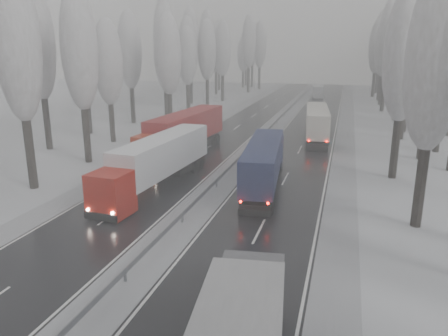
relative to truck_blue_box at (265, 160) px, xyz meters
The scene contains 54 objects.
ground 21.83m from the truck_blue_box, 100.09° to the right, with size 260.00×260.00×0.00m, color silver.
carriageway_right 9.05m from the truck_blue_box, 80.48° to the left, with size 7.50×200.00×0.03m, color black.
carriageway_left 12.72m from the truck_blue_box, 136.36° to the left, with size 7.50×200.00×0.03m, color black.
median_slush 9.71m from the truck_blue_box, 113.77° to the left, with size 3.00×200.00×0.04m, color #A4A6AC.
shoulder_right 10.99m from the truck_blue_box, 53.46° to the left, with size 2.40×200.00×0.04m, color #A4A6AC.
shoulder_left 16.61m from the truck_blue_box, 148.35° to the left, with size 2.40×200.00×0.04m, color #A4A6AC.
median_guardrail 9.58m from the truck_blue_box, 113.80° to the left, with size 0.12×200.00×0.76m.
tree_16 15.11m from the truck_blue_box, 26.90° to the right, with size 3.60×3.60×16.53m.
tree_18 14.72m from the truck_blue_box, 27.89° to the left, with size 3.60×3.60×16.58m.
tree_20 21.22m from the truck_blue_box, 44.39° to the left, with size 3.60×3.60×15.71m.
tree_22 28.72m from the truck_blue_box, 61.39° to the left, with size 3.60×3.60×15.86m.
tree_24 34.58m from the truck_blue_box, 64.58° to the left, with size 3.60×3.60×20.49m.
tree_26 43.33m from the truck_blue_box, 70.97° to the left, with size 3.60×3.60×18.78m.
tree_27 49.46m from the truck_blue_box, 64.53° to the left, with size 3.60×3.60×17.62m.
tree_28 53.13m from the truck_blue_box, 76.08° to the left, with size 3.60×3.60×19.62m.
tree_29 58.85m from the truck_blue_box, 69.96° to the left, with size 3.60×3.60×18.11m.
tree_30 62.35m from the truck_blue_box, 78.06° to the left, with size 3.60×3.60×17.86m.
tree_31 67.68m from the truck_blue_box, 73.81° to the left, with size 3.60×3.60×18.58m.
tree_32 69.61m from the truck_blue_box, 79.29° to the left, with size 3.60×3.60×17.33m.
tree_33 73.92m from the truck_blue_box, 77.47° to the left, with size 3.60×3.60×14.33m.
tree_34 76.43m from the truck_blue_box, 80.96° to the left, with size 3.60×3.60×17.63m.
tree_35 82.27m from the truck_blue_box, 75.01° to the left, with size 3.60×3.60×18.25m.
tree_36 86.48m from the truck_blue_box, 81.13° to the left, with size 3.60×3.60×20.23m.
tree_37 91.44m from the truck_blue_box, 77.17° to the left, with size 3.60×3.60×16.37m.
tree_38 96.96m from the truck_blue_box, 81.10° to the left, with size 3.60×3.60×17.97m.
tree_39 101.26m from the truck_blue_box, 79.87° to the left, with size 3.60×3.60×16.19m.
tree_56 21.50m from the truck_blue_box, 163.00° to the right, with size 3.60×3.60×18.12m.
tree_58 21.11m from the truck_blue_box, behind, with size 3.60×3.60×17.21m.
tree_59 29.17m from the truck_blue_box, 164.86° to the left, with size 3.60×3.60×18.41m.
tree_60 26.11m from the truck_blue_box, 149.23° to the left, with size 3.60×3.60×14.84m.
tree_61 32.78m from the truck_blue_box, 148.36° to the left, with size 3.60×3.60×13.95m.
tree_62 29.65m from the truck_blue_box, 128.44° to the left, with size 3.60×3.60×16.04m.
tree_63 37.77m from the truck_blue_box, 134.22° to the left, with size 3.60×3.60×16.88m.
tree_64 39.09m from the truck_blue_box, 125.14° to the left, with size 3.60×3.60×15.42m.
tree_65 43.85m from the truck_blue_box, 124.01° to the left, with size 3.60×3.60×19.48m.
tree_66 47.10m from the truck_blue_box, 118.18° to the left, with size 3.60×3.60×15.23m.
tree_67 51.42m from the truck_blue_box, 117.43° to the left, with size 3.60×3.60×17.09m.
tree_68 52.59m from the truck_blue_box, 113.12° to the left, with size 3.60×3.60×16.65m.
tree_69 58.45m from the truck_blue_box, 115.99° to the left, with size 3.60×3.60×19.35m.
tree_70 61.84m from the truck_blue_box, 109.19° to the left, with size 3.60×3.60×17.09m.
tree_71 67.44m from the truck_blue_box, 111.93° to the left, with size 3.60×3.60×19.61m.
tree_72 71.30m from the truck_blue_box, 108.70° to the left, with size 3.60×3.60×15.11m.
tree_73 76.15m from the truck_blue_box, 109.80° to the left, with size 3.60×3.60×17.22m.
tree_74 80.88m from the truck_blue_box, 103.61° to the left, with size 3.60×3.60×19.68m.
tree_75 87.15m from the truck_blue_box, 108.86° to the left, with size 3.60×3.60×18.60m.
tree_76 89.68m from the truck_blue_box, 101.55° to the left, with size 3.60×3.60×18.55m.
tree_77 94.57m from the truck_blue_box, 104.41° to the left, with size 3.60×3.60×14.32m.
tree_78 96.89m from the truck_blue_box, 102.81° to the left, with size 3.60×3.60×19.55m.
tree_79 101.25m from the truck_blue_box, 103.84° to the left, with size 3.60×3.60×17.07m.
truck_blue_box is the anchor object (origin of this frame).
truck_cream_box 21.28m from the truck_blue_box, 82.57° to the left, with size 4.03×16.25×4.13m.
box_truck_distant 69.97m from the truck_blue_box, 90.41° to the left, with size 3.14×7.67×2.78m.
truck_red_white 8.93m from the truck_blue_box, 160.95° to the right, with size 3.75×16.40×4.17m.
truck_red_red 13.49m from the truck_blue_box, 141.27° to the left, with size 4.28×17.82×4.53m.
Camera 1 is at (10.10, -13.55, 11.42)m, focal length 35.00 mm.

